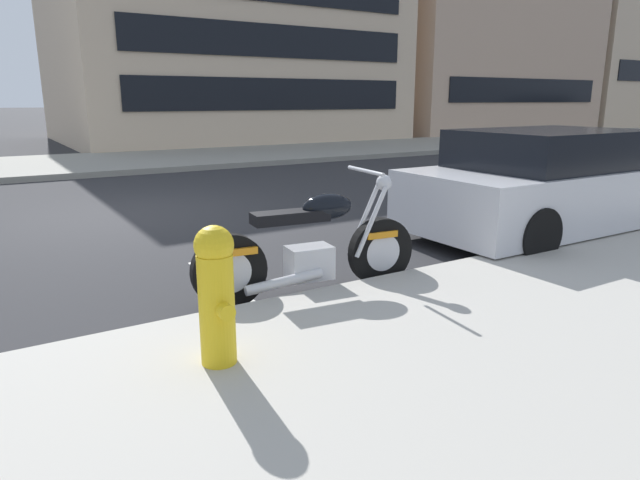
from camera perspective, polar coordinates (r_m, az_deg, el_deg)
name	(u,v)px	position (r m, az deg, el deg)	size (l,w,h in m)	color
ground_plane	(127,215)	(9.09, -19.13, 2.40)	(260.00, 260.00, 0.00)	#28282B
sidewalk_far_curb	(412,146)	(21.20, 9.43, 9.51)	(120.00, 5.00, 0.14)	gray
parking_stall_stripe	(233,290)	(5.28, -8.89, -5.11)	(0.12, 2.20, 0.01)	silver
parked_motorcycle	(312,249)	(4.99, -0.86, -0.93)	(2.13, 0.62, 1.12)	black
parked_car_far_down_curb	(553,184)	(7.92, 22.76, 5.27)	(4.18, 1.85, 1.36)	silver
fire_hydrant	(216,292)	(3.44, -10.59, -5.23)	(0.24, 0.36, 0.88)	gold
townhouse_behind_pole	(217,36)	(25.63, -10.52, 19.82)	(12.84, 10.98, 8.69)	beige
townhouse_far_uphill	(459,39)	(32.58, 14.02, 19.34)	(12.14, 9.43, 9.75)	tan
townhouse_mid_block	(579,7)	(42.08, 25.00, 20.77)	(9.42, 11.09, 14.90)	beige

